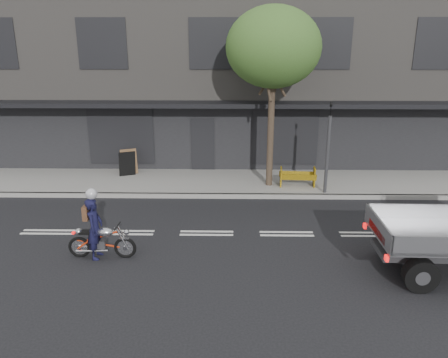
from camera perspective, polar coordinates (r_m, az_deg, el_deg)
ground at (r=13.23m, az=-2.28°, el=-7.10°), size 80.00×80.00×0.00m
sidewalk at (r=17.57m, az=-1.43°, el=-0.43°), size 32.00×3.20×0.15m
kerb at (r=16.06m, az=-1.66°, el=-2.21°), size 32.00×0.20×0.15m
building_main at (r=23.34m, az=-0.81°, el=13.92°), size 26.00×10.00×8.00m
street_tree at (r=16.25m, az=6.47°, el=16.66°), size 3.40×3.40×6.74m
traffic_light_pole at (r=16.19m, az=13.37°, el=3.31°), size 0.12×0.12×3.50m
motorcycle at (r=12.09m, az=-15.68°, el=-7.76°), size 1.83×0.53×0.94m
rider at (r=11.99m, az=-16.52°, el=-6.22°), size 0.41×0.61×1.66m
construction_barrier at (r=16.83m, az=9.68°, el=0.13°), size 1.41×0.65×0.77m
sandwich_board at (r=18.40m, az=-12.53°, el=1.95°), size 0.79×0.67×1.06m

